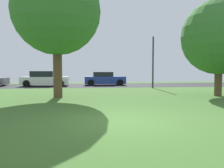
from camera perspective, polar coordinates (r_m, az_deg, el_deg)
The scene contains 7 objects.
ground_plane at distance 7.04m, azimuth 2.70°, elevation -9.52°, with size 44.00×44.00×0.00m, color #3D6628.
road_strip at distance 22.85m, azimuth -3.64°, elevation -0.35°, with size 44.00×6.40×0.01m, color #28282B.
maple_tree_far at distance 13.61m, azimuth -14.07°, elevation 17.76°, with size 5.02×5.02×7.47m.
birch_tree_lone at distance 15.11m, azimuth 26.00°, elevation 10.83°, with size 4.55×4.55×5.87m.
parked_car_white at distance 22.81m, azimuth -16.95°, elevation 1.19°, with size 4.49×2.08×1.48m.
parked_car_blue at distance 23.25m, azimuth -1.95°, elevation 1.31°, with size 4.22×2.06×1.38m.
street_lamp_post at distance 19.83m, azimuth 10.53°, elevation 5.48°, with size 0.14×0.14×4.50m, color #2D2D33.
Camera 1 is at (-1.09, -6.77, 1.61)m, focal length 35.45 mm.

